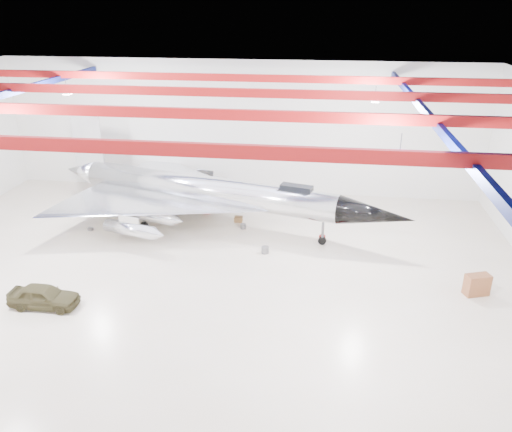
# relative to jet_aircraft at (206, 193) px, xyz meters

# --- Properties ---
(floor) EXTENTS (40.00, 40.00, 0.00)m
(floor) POSITION_rel_jet_aircraft_xyz_m (1.24, -7.41, -2.44)
(floor) COLOR beige
(floor) RESTS_ON ground
(wall_back) EXTENTS (40.00, 0.00, 40.00)m
(wall_back) POSITION_rel_jet_aircraft_xyz_m (1.24, 7.59, 3.06)
(wall_back) COLOR silver
(wall_back) RESTS_ON floor
(ceiling) EXTENTS (40.00, 40.00, 0.00)m
(ceiling) POSITION_rel_jet_aircraft_xyz_m (1.24, -7.41, 8.56)
(ceiling) COLOR #0A0F38
(ceiling) RESTS_ON wall_back
(ceiling_structure) EXTENTS (39.50, 29.50, 1.08)m
(ceiling_structure) POSITION_rel_jet_aircraft_xyz_m (1.24, -7.41, 7.88)
(ceiling_structure) COLOR maroon
(ceiling_structure) RESTS_ON ceiling
(jet_aircraft) EXTENTS (26.86, 19.00, 7.45)m
(jet_aircraft) POSITION_rel_jet_aircraft_xyz_m (0.00, 0.00, 0.00)
(jet_aircraft) COLOR silver
(jet_aircraft) RESTS_ON floor
(jeep) EXTENTS (3.77, 1.55, 1.28)m
(jeep) POSITION_rel_jet_aircraft_xyz_m (-6.19, -11.86, -1.80)
(jeep) COLOR #3A351D
(jeep) RESTS_ON floor
(desk) EXTENTS (1.49, 1.08, 1.24)m
(desk) POSITION_rel_jet_aircraft_xyz_m (17.20, -7.39, -1.82)
(desk) COLOR brown
(desk) RESTS_ON floor
(toolbox_red) EXTENTS (0.52, 0.44, 0.33)m
(toolbox_red) POSITION_rel_jet_aircraft_xyz_m (-0.48, 2.00, -2.28)
(toolbox_red) COLOR maroon
(toolbox_red) RESTS_ON floor
(engine_drum) EXTENTS (0.60, 0.60, 0.44)m
(engine_drum) POSITION_rel_jet_aircraft_xyz_m (4.85, -4.01, -2.22)
(engine_drum) COLOR #59595B
(engine_drum) RESTS_ON floor
(parts_bin) EXTENTS (0.60, 0.48, 0.42)m
(parts_bin) POSITION_rel_jet_aircraft_xyz_m (2.26, 0.74, -2.23)
(parts_bin) COLOR olive
(parts_bin) RESTS_ON floor
(crate_small) EXTENTS (0.34, 0.28, 0.23)m
(crate_small) POSITION_rel_jet_aircraft_xyz_m (-8.06, -2.27, -2.33)
(crate_small) COLOR #59595B
(crate_small) RESTS_ON floor
(tool_chest) EXTENTS (0.50, 0.50, 0.40)m
(tool_chest) POSITION_rel_jet_aircraft_xyz_m (8.53, -1.68, -2.24)
(tool_chest) COLOR maroon
(tool_chest) RESTS_ON floor
(spares_box) EXTENTS (0.42, 0.42, 0.36)m
(spares_box) POSITION_rel_jet_aircraft_xyz_m (2.80, -0.41, -2.26)
(spares_box) COLOR #59595B
(spares_box) RESTS_ON floor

